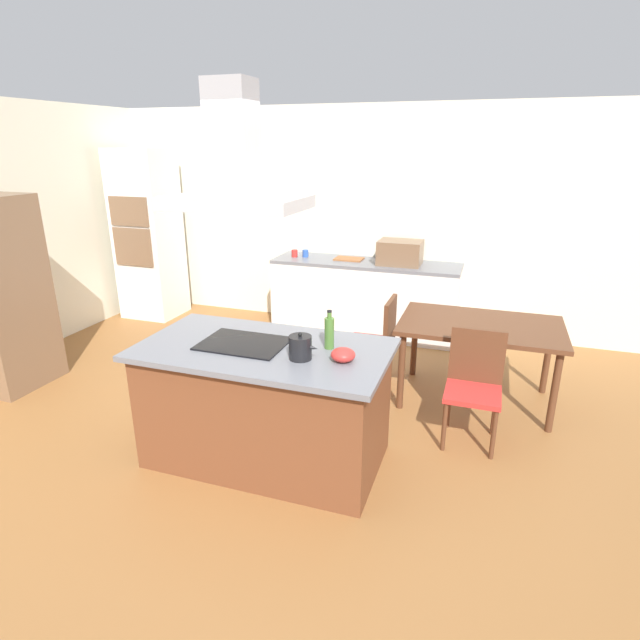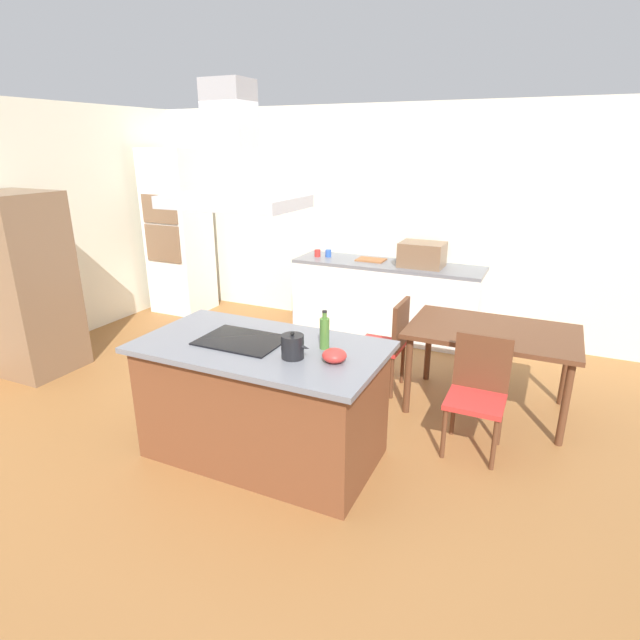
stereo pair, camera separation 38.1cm
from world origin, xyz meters
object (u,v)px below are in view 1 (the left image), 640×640
(countertop_microwave, at_px, (400,253))
(chair_at_left_end, at_px, (378,337))
(wall_oven_stack, at_px, (148,235))
(coffee_mug_red, at_px, (295,253))
(coffee_mug_blue, at_px, (305,253))
(dining_table, at_px, (480,332))
(chair_facing_island, at_px, (474,380))
(tea_kettle, at_px, (300,347))
(olive_oil_bottle, at_px, (329,332))
(cutting_board, at_px, (349,259))
(cooktop, at_px, (244,343))
(range_hood, at_px, (234,169))
(mixing_bowl, at_px, (343,355))

(countertop_microwave, xyz_separation_m, chair_at_left_end, (0.08, -1.43, -0.53))
(wall_oven_stack, bearing_deg, coffee_mug_red, 6.07)
(coffee_mug_red, relative_size, coffee_mug_blue, 1.00)
(dining_table, bearing_deg, countertop_microwave, 124.91)
(wall_oven_stack, xyz_separation_m, chair_facing_island, (4.33, -1.86, -0.59))
(countertop_microwave, height_order, dining_table, countertop_microwave)
(tea_kettle, relative_size, chair_facing_island, 0.23)
(olive_oil_bottle, relative_size, chair_at_left_end, 0.31)
(tea_kettle, xyz_separation_m, countertop_microwave, (0.11, 2.99, 0.06))
(tea_kettle, relative_size, cutting_board, 0.60)
(cooktop, relative_size, dining_table, 0.43)
(tea_kettle, bearing_deg, range_hood, 166.95)
(coffee_mug_blue, bearing_deg, countertop_microwave, -1.19)
(coffee_mug_blue, xyz_separation_m, cutting_board, (0.56, 0.03, -0.04))
(coffee_mug_blue, xyz_separation_m, wall_oven_stack, (-2.13, -0.26, 0.16))
(coffee_mug_red, height_order, wall_oven_stack, wall_oven_stack)
(dining_table, bearing_deg, cutting_board, 137.87)
(cooktop, bearing_deg, range_hood, 180.00)
(cutting_board, xyz_separation_m, wall_oven_stack, (-2.69, -0.28, 0.19))
(chair_facing_island, distance_m, range_hood, 2.38)
(cutting_board, xyz_separation_m, dining_table, (1.63, -1.48, -0.24))
(chair_facing_island, bearing_deg, tea_kettle, -140.86)
(chair_at_left_end, bearing_deg, mixing_bowl, -86.66)
(olive_oil_bottle, height_order, coffee_mug_red, olive_oil_bottle)
(countertop_microwave, distance_m, chair_facing_island, 2.38)
(tea_kettle, height_order, cutting_board, tea_kettle)
(coffee_mug_red, bearing_deg, tea_kettle, -67.72)
(tea_kettle, relative_size, wall_oven_stack, 0.09)
(dining_table, xyz_separation_m, chair_at_left_end, (-0.92, -0.00, -0.16))
(range_hood, bearing_deg, wall_oven_stack, 136.04)
(mixing_bowl, relative_size, countertop_microwave, 0.33)
(mixing_bowl, distance_m, cutting_board, 3.09)
(countertop_microwave, height_order, chair_at_left_end, countertop_microwave)
(tea_kettle, distance_m, range_hood, 1.22)
(tea_kettle, distance_m, chair_facing_island, 1.50)
(mixing_bowl, xyz_separation_m, dining_table, (0.83, 1.51, -0.28))
(wall_oven_stack, bearing_deg, chair_at_left_end, -19.28)
(dining_table, bearing_deg, coffee_mug_red, 148.79)
(cooktop, distance_m, range_hood, 1.20)
(cutting_board, relative_size, range_hood, 0.38)
(cooktop, height_order, cutting_board, cutting_board)
(olive_oil_bottle, relative_size, cutting_board, 0.81)
(countertop_microwave, bearing_deg, mixing_bowl, -86.71)
(coffee_mug_red, xyz_separation_m, coffee_mug_blue, (0.13, 0.05, 0.00))
(cooktop, bearing_deg, tea_kettle, -13.05)
(cooktop, height_order, tea_kettle, tea_kettle)
(wall_oven_stack, distance_m, range_hood, 3.94)
(chair_facing_island, bearing_deg, coffee_mug_red, 138.26)
(coffee_mug_blue, xyz_separation_m, chair_facing_island, (2.19, -2.12, -0.44))
(coffee_mug_blue, distance_m, wall_oven_stack, 2.16)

